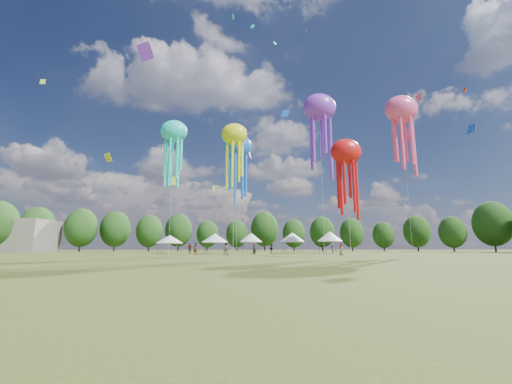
{
  "coord_description": "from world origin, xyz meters",
  "views": [
    {
      "loc": [
        -4.67,
        -12.95,
        1.2
      ],
      "look_at": [
        -3.03,
        15.0,
        6.0
      ],
      "focal_mm": 22.68,
      "sensor_mm": 36.0,
      "label": 1
    }
  ],
  "objects": [
    {
      "name": "treeline",
      "position": [
        -3.87,
        62.51,
        6.54
      ],
      "size": [
        201.57,
        95.24,
        13.43
      ],
      "color": "#38281C",
      "rests_on": "ground"
    },
    {
      "name": "show_kites",
      "position": [
        8.1,
        34.6,
        18.27
      ],
      "size": [
        43.27,
        20.38,
        27.56
      ],
      "color": "blue",
      "rests_on": "ground"
    },
    {
      "name": "festival_tents",
      "position": [
        -2.15,
        54.02,
        3.14
      ],
      "size": [
        37.82,
        9.96,
        4.37
      ],
      "color": "#47474C",
      "rests_on": "ground"
    },
    {
      "name": "ground",
      "position": [
        0.0,
        0.0,
        0.0
      ],
      "size": [
        300.0,
        300.0,
        0.0
      ],
      "primitive_type": "plane",
      "color": "#384416",
      "rests_on": "ground"
    },
    {
      "name": "spectator_near",
      "position": [
        -6.27,
        35.82,
        0.92
      ],
      "size": [
        1.02,
        0.86,
        1.84
      ],
      "primitive_type": "imported",
      "rotation": [
        0.0,
        0.0,
        2.94
      ],
      "color": "gray",
      "rests_on": "ground"
    },
    {
      "name": "spectators_far",
      "position": [
        0.15,
        46.8,
        0.88
      ],
      "size": [
        30.38,
        20.07,
        1.93
      ],
      "color": "gray",
      "rests_on": "ground"
    },
    {
      "name": "small_kites",
      "position": [
        -1.87,
        41.92,
        30.2
      ],
      "size": [
        72.92,
        59.44,
        41.78
      ],
      "color": "blue",
      "rests_on": "ground"
    }
  ]
}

